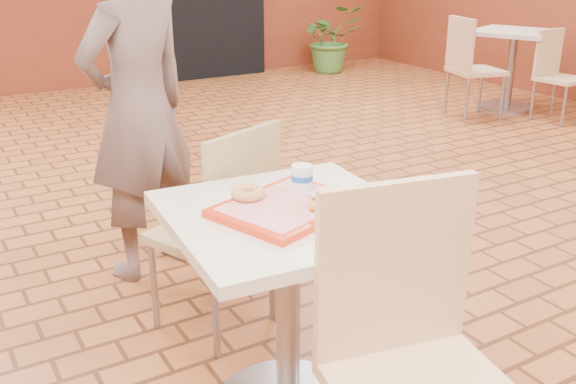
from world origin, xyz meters
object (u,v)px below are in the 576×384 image
ring_donut (248,193)px  second_table (512,56)px  main_table (288,282)px  chair_main_front (413,351)px  serving_tray (288,207)px  chair_main_back (225,222)px  chair_second_front (556,70)px  paper_cup (302,178)px  potted_plant (331,39)px  chair_second_left (470,63)px  customer (139,109)px  long_john_donut (326,198)px

ring_donut → second_table: size_ratio=0.14×
main_table → chair_main_front: (0.06, -0.52, 0.03)m
ring_donut → main_table: bearing=-48.8°
serving_tray → chair_main_back: bearing=85.4°
chair_main_back → serving_tray: (-0.04, -0.56, 0.27)m
second_table → chair_second_front: chair_second_front is taller
paper_cup → potted_plant: bearing=54.9°
second_table → chair_second_left: chair_second_left is taller
ring_donut → chair_second_left: chair_second_left is taller
main_table → potted_plant: bearing=54.6°
chair_main_back → second_table: size_ratio=1.15×
paper_cup → chair_main_front: bearing=-92.8°
main_table → customer: bearing=92.0°
customer → serving_tray: customer is taller
chair_main_front → potted_plant: 6.86m
main_table → long_john_donut: (0.09, -0.07, 0.29)m
serving_tray → second_table: (4.10, 2.71, -0.24)m
potted_plant → chair_main_back: bearing=-128.1°
main_table → ring_donut: (-0.08, 0.10, 0.28)m
long_john_donut → paper_cup: paper_cup is taller
long_john_donut → paper_cup: bearing=90.8°
chair_second_left → serving_tray: bearing=141.7°
second_table → paper_cup: bearing=-146.6°
second_table → main_table: bearing=-146.5°
serving_tray → chair_second_front: size_ratio=0.51×
serving_tray → main_table: bearing=-90.0°
chair_main_back → long_john_donut: bearing=72.1°
serving_tray → paper_cup: bearing=35.6°
customer → chair_second_front: 4.28m
customer → serving_tray: 1.25m
serving_tray → ring_donut: (-0.08, 0.10, 0.03)m
customer → chair_second_left: customer is taller
paper_cup → second_table: 4.82m
long_john_donut → chair_second_front: 4.64m
chair_second_left → chair_second_front: size_ratio=1.13×
ring_donut → chair_second_front: size_ratio=0.13×
chair_second_left → chair_second_front: (0.64, -0.43, -0.06)m
serving_tray → chair_second_left: (3.47, 2.64, -0.24)m
customer → chair_second_front: customer is taller
customer → ring_donut: customer is taller
chair_main_front → paper_cup: (0.03, 0.58, 0.28)m
chair_second_front → paper_cup: bearing=-156.3°
main_table → paper_cup: 0.33m
chair_second_front → chair_second_left: bearing=141.6°
chair_main_back → chair_main_front: bearing=68.8°
long_john_donut → chair_second_left: 4.34m
long_john_donut → chair_second_left: chair_second_left is taller
serving_tray → potted_plant: potted_plant is taller
serving_tray → chair_second_left: 4.37m
chair_main_front → paper_cup: chair_main_front is taller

